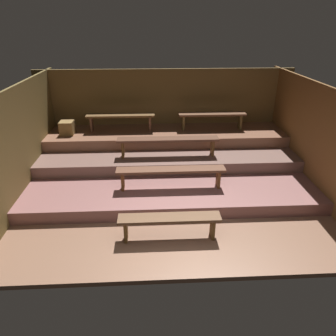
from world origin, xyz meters
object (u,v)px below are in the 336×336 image
Objects in this scene: bench_floor_center at (169,221)px; bench_upper_left at (121,118)px; bench_upper_right at (212,116)px; wooden_crate_upper at (67,128)px; bench_lower_center at (171,172)px; bench_middle_center at (168,141)px.

bench_floor_center is 3.67m from bench_upper_left.
bench_upper_left is at bearing 106.86° from bench_floor_center.
bench_upper_right is at bearing 69.45° from bench_floor_center.
bench_upper_left reaches higher than wooden_crate_upper.
bench_upper_right is 3.65m from wooden_crate_upper.
bench_upper_right reaches higher than bench_lower_center.
bench_upper_right is at bearing 42.33° from bench_middle_center.
bench_upper_right is at bearing 60.99° from bench_lower_center.
bench_upper_right reaches higher than bench_floor_center.
wooden_crate_upper is (-3.64, -0.18, -0.18)m from bench_upper_right.
wooden_crate_upper is (-2.45, 0.90, 0.06)m from bench_middle_center.
bench_upper_right reaches higher than bench_middle_center.
bench_lower_center is at bearing -89.82° from bench_middle_center.
bench_upper_left is (-1.14, 1.08, 0.25)m from bench_middle_center.
bench_floor_center is at bearing -92.41° from bench_middle_center.
bench_floor_center is at bearing -73.14° from bench_upper_left.
bench_lower_center is 2.47m from bench_upper_left.
bench_upper_left is at bearing 136.47° from bench_middle_center.
bench_middle_center is at bearing -43.53° from bench_upper_left.
bench_upper_left is 5.26× the size of wooden_crate_upper.
bench_floor_center is 0.99× the size of bench_upper_right.
bench_upper_right is (1.29, 3.43, 0.77)m from bench_floor_center.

